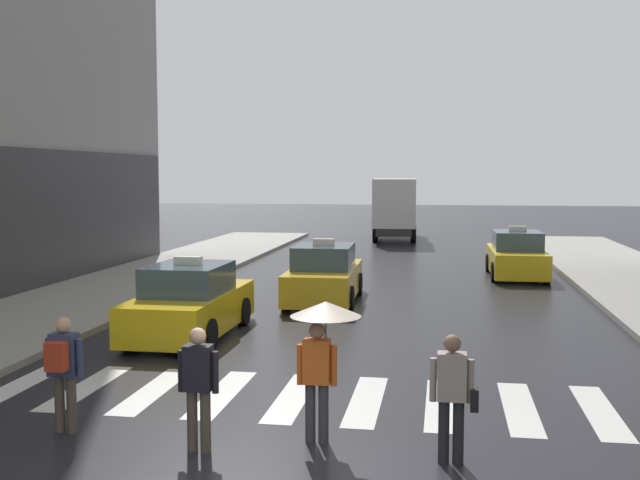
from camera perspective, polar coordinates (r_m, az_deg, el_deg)
ground_plane at (r=9.87m, az=-1.97°, el=-16.70°), size 160.00×160.00×0.00m
crosswalk_markings at (r=12.67m, az=0.70°, el=-11.73°), size 11.30×2.80×0.01m
taxi_lead at (r=17.49m, az=-9.66°, el=-4.70°), size 1.95×4.55×1.80m
taxi_second at (r=21.80m, az=0.31°, el=-2.71°), size 2.01×4.58×1.80m
taxi_third at (r=27.82m, az=14.43°, el=-1.19°), size 1.97×4.56×1.80m
box_truck at (r=41.99m, az=5.61°, el=2.52°), size 2.54×7.62×3.35m
pedestrian_with_umbrella at (r=10.33m, az=0.19°, el=-6.91°), size 0.96×0.96×1.94m
pedestrian_with_backpack at (r=11.41m, az=-18.58°, el=-8.84°), size 0.55×0.43×1.65m
pedestrian_with_handbag at (r=9.88m, az=9.86°, el=-11.03°), size 0.60×0.24×1.65m
pedestrian_plain_coat at (r=10.27m, az=-9.05°, el=-10.36°), size 0.55×0.24×1.65m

